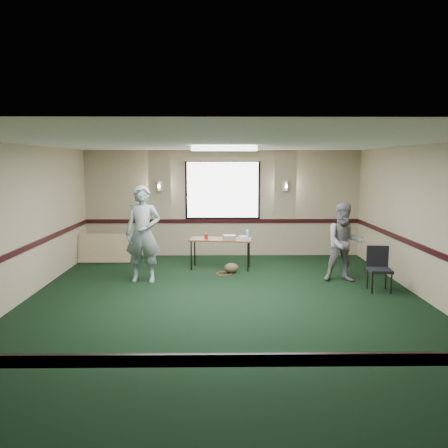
{
  "coord_description": "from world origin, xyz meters",
  "views": [
    {
      "loc": [
        -0.11,
        -7.11,
        2.38
      ],
      "look_at": [
        0.0,
        1.3,
        1.2
      ],
      "focal_mm": 35.0,
      "sensor_mm": 36.0,
      "label": 1
    }
  ],
  "objects_px": {
    "projector": "(229,237)",
    "conference_chair": "(379,265)",
    "person_left": "(143,234)",
    "person_right": "(344,242)",
    "folding_table": "(221,241)"
  },
  "relations": [
    {
      "from": "projector",
      "to": "conference_chair",
      "type": "bearing_deg",
      "value": -40.42
    },
    {
      "from": "conference_chair",
      "to": "person_left",
      "type": "relative_size",
      "value": 0.43
    },
    {
      "from": "conference_chair",
      "to": "person_left",
      "type": "bearing_deg",
      "value": 176.25
    },
    {
      "from": "person_right",
      "to": "folding_table",
      "type": "bearing_deg",
      "value": 159.41
    },
    {
      "from": "projector",
      "to": "person_right",
      "type": "bearing_deg",
      "value": -33.67
    },
    {
      "from": "projector",
      "to": "conference_chair",
      "type": "height_order",
      "value": "conference_chair"
    },
    {
      "from": "projector",
      "to": "conference_chair",
      "type": "distance_m",
      "value": 3.23
    },
    {
      "from": "person_left",
      "to": "person_right",
      "type": "xyz_separation_m",
      "value": [
        4.04,
        -0.05,
        -0.17
      ]
    },
    {
      "from": "projector",
      "to": "person_left",
      "type": "bearing_deg",
      "value": -160.16
    },
    {
      "from": "folding_table",
      "to": "person_left",
      "type": "bearing_deg",
      "value": -138.91
    },
    {
      "from": "conference_chair",
      "to": "person_left",
      "type": "distance_m",
      "value": 4.6
    },
    {
      "from": "folding_table",
      "to": "person_left",
      "type": "distance_m",
      "value": 1.91
    },
    {
      "from": "conference_chair",
      "to": "person_right",
      "type": "distance_m",
      "value": 0.85
    },
    {
      "from": "folding_table",
      "to": "conference_chair",
      "type": "distance_m",
      "value": 3.43
    },
    {
      "from": "folding_table",
      "to": "conference_chair",
      "type": "xyz_separation_m",
      "value": [
        2.96,
        -1.73,
        -0.15
      ]
    }
  ]
}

